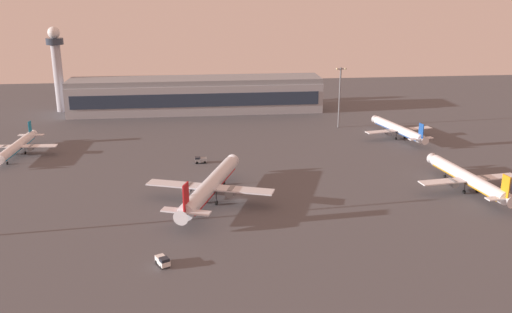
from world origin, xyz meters
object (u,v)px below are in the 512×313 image
control_tower (57,63)px  baggage_tractor (200,160)px  airplane_taxiway_distant (468,178)px  airplane_far_stand (398,129)px  airplane_mid_apron (17,146)px  apron_light_central (340,94)px  airplane_near_gate (210,186)px  cargo_loader (163,261)px

control_tower → baggage_tractor: control_tower is taller
airplane_taxiway_distant → airplane_far_stand: (0.61, 59.55, -0.31)m
airplane_mid_apron → apron_light_central: size_ratio=1.39×
control_tower → apron_light_central: control_tower is taller
airplane_near_gate → cargo_loader: airplane_near_gate is taller
airplane_taxiway_distant → airplane_far_stand: size_ratio=1.09×
airplane_near_gate → baggage_tractor: size_ratio=11.06×
airplane_far_stand → cargo_loader: airplane_far_stand is taller
baggage_tractor → airplane_near_gate: bearing=-176.7°
airplane_mid_apron → airplane_near_gate: bearing=146.0°
control_tower → apron_light_central: (126.28, -46.08, -8.54)m
cargo_loader → airplane_mid_apron: bearing=-84.0°
control_tower → airplane_mid_apron: bearing=-89.4°
baggage_tractor → apron_light_central: size_ratio=0.16×
control_tower → airplane_near_gate: bearing=-61.4°
airplane_mid_apron → cargo_loader: (56.10, -88.49, -2.30)m
baggage_tractor → cargo_loader: size_ratio=0.91×
control_tower → airplane_taxiway_distant: size_ratio=1.00×
airplane_near_gate → airplane_mid_apron: airplane_near_gate is taller
airplane_mid_apron → airplane_far_stand: 145.08m
airplane_far_stand → apron_light_central: 30.06m
control_tower → airplane_far_stand: bearing=-24.4°
control_tower → baggage_tractor: 113.78m
airplane_taxiway_distant → control_tower: bearing=131.9°
airplane_near_gate → cargo_loader: (-11.57, -36.63, -3.42)m
airplane_far_stand → apron_light_central: apron_light_central is taller
airplane_mid_apron → airplane_far_stand: airplane_far_stand is taller
control_tower → airplane_mid_apron: size_ratio=1.13×
airplane_taxiway_distant → baggage_tractor: bearing=148.4°
baggage_tractor → apron_light_central: 75.64m
airplane_near_gate → airplane_mid_apron: size_ratio=1.28×
airplane_near_gate → baggage_tractor: bearing=113.3°
airplane_far_stand → baggage_tractor: (-79.51, -23.71, -2.43)m
airplane_mid_apron → apron_light_central: 129.03m
baggage_tractor → airplane_taxiway_distant: bearing=-114.8°
baggage_tractor → cargo_loader: same height
airplane_far_stand → cargo_loader: bearing=-144.6°
control_tower → airplane_taxiway_distant: control_tower is taller
baggage_tractor → apron_light_central: (60.15, 43.82, 13.58)m
airplane_taxiway_distant → airplane_near_gate: size_ratio=0.88×
airplane_far_stand → cargo_loader: (-88.79, -96.07, -2.43)m
control_tower → airplane_mid_apron: (0.77, -73.77, -19.82)m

